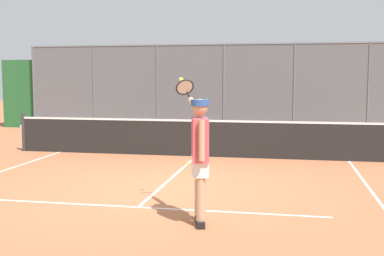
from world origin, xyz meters
TOP-DOWN VIEW (x-y plane):
  - ground_plane at (0.00, 0.00)m, footprint 60.00×60.00m
  - court_line_markings at (0.00, 1.64)m, footprint 7.71×9.25m
  - fence_backdrop at (-0.00, -9.92)m, footprint 18.29×1.37m
  - tennis_net at (0.00, -3.72)m, footprint 9.91×0.09m
  - tennis_player at (-1.11, 2.01)m, footprint 0.72×1.35m
  - tennis_ball_near_baseline at (-0.01, -2.52)m, footprint 0.07×0.07m

SIDE VIEW (x-z plane):
  - ground_plane at x=0.00m, z-range 0.00..0.00m
  - court_line_markings at x=0.00m, z-range 0.00..0.01m
  - tennis_ball_near_baseline at x=-0.01m, z-range 0.00..0.07m
  - tennis_net at x=0.00m, z-range -0.04..1.03m
  - tennis_player at x=-1.11m, z-range 0.02..2.07m
  - fence_backdrop at x=0.00m, z-range -0.27..3.02m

